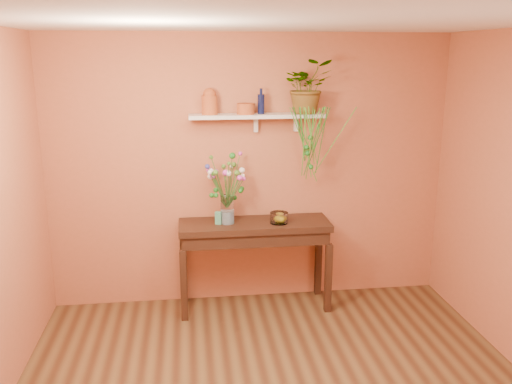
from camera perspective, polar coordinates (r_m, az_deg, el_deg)
The scene contains 13 objects.
room at distance 3.52m, azimuth 3.23°, elevation -4.66°, with size 4.04×4.04×2.70m.
sideboard at distance 5.34m, azimuth -0.16°, elevation -4.53°, with size 1.48×0.47×0.90m.
wall_shelf at distance 5.22m, azimuth 0.21°, elevation 8.00°, with size 1.30×0.24×0.19m.
terracotta_jug at distance 5.17m, azimuth -4.93°, elevation 9.46°, with size 0.15×0.15×0.25m.
terracotta_pot at distance 5.18m, azimuth -1.10°, elevation 8.78°, with size 0.17×0.17×0.10m, color #BE4C20.
blue_bottle at distance 5.21m, azimuth 0.54°, elevation 9.32°, with size 0.08×0.08×0.24m.
spider_plant at distance 5.25m, azimuth 5.46°, elevation 11.03°, with size 0.46×0.40×0.51m, color #1E691E.
plant_fronds at distance 5.16m, azimuth 5.78°, elevation 5.17°, with size 0.63×0.42×0.74m.
glass_vase at distance 5.23m, azimuth -3.04°, elevation -2.09°, with size 0.13×0.13×0.28m.
bouquet at distance 5.14m, azimuth -3.25°, elevation 1.69°, with size 0.38×0.52×0.55m.
glass_bowl at distance 5.26m, azimuth 2.45°, elevation -2.78°, with size 0.18×0.18×0.11m.
lemon at distance 5.27m, azimuth 2.52°, elevation -2.79°, with size 0.08×0.08×0.08m, color gold.
carton at distance 5.23m, azimuth -3.98°, elevation -2.75°, with size 0.06×0.05×0.12m, color teal.
Camera 1 is at (-0.62, -3.26, 2.50)m, focal length 37.88 mm.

